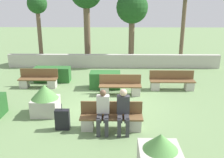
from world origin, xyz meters
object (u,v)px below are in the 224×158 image
person_seated_man (123,109)px  planter_corner_left (45,99)px  bench_front (111,119)px  suitcase (62,120)px  bench_back (172,83)px  tree_center_right (132,9)px  tree_leftmost (37,8)px  person_seated_woman (103,110)px  bench_right_side (120,88)px  bench_left_side (38,81)px

person_seated_man → planter_corner_left: person_seated_man is taller
bench_front → suitcase: bearing=-177.7°
bench_back → tree_center_right: tree_center_right is taller
planter_corner_left → suitcase: bearing=-53.0°
person_seated_man → suitcase: (-1.85, 0.08, -0.40)m
planter_corner_left → tree_leftmost: 8.18m
planter_corner_left → tree_center_right: (3.38, 7.50, 2.78)m
bench_back → person_seated_woman: 4.79m
person_seated_woman → tree_center_right: (1.32, 8.66, 2.64)m
tree_leftmost → bench_back: bearing=-33.0°
bench_right_side → person_seated_woman: person_seated_woman is taller
bench_front → bench_back: 4.52m
bench_back → person_seated_woman: bearing=-132.8°
bench_right_side → bench_front: bearing=-87.4°
bench_right_side → bench_back: (2.32, 0.70, 0.01)m
bench_right_side → person_seated_man: 3.14m
planter_corner_left → bench_left_side: bearing=111.4°
bench_right_side → suitcase: 3.53m
person_seated_man → tree_center_right: (0.71, 8.66, 2.62)m
person_seated_woman → bench_right_side: bearing=79.8°
planter_corner_left → person_seated_man: bearing=-23.4°
person_seated_man → tree_leftmost: (-4.92, 8.47, 2.71)m
bench_front → person_seated_woman: size_ratio=1.48×
bench_front → person_seated_man: 0.56m
planter_corner_left → suitcase: size_ratio=1.28×
tree_leftmost → tree_center_right: (5.63, 0.18, -0.09)m
bench_left_side → person_seated_woman: person_seated_woman is taller
person_seated_woman → person_seated_man: bearing=0.4°
person_seated_woman → tree_leftmost: tree_leftmost is taller
person_seated_woman → planter_corner_left: (-2.06, 1.16, -0.14)m
bench_right_side → planter_corner_left: bearing=-134.7°
bench_right_side → bench_back: 2.43m
bench_back → person_seated_man: bearing=-126.6°
tree_leftmost → bench_left_side: bearing=-75.8°
planter_corner_left → tree_leftmost: size_ratio=0.25×
bench_left_side → bench_back: 6.06m
bench_front → person_seated_woman: bearing=-150.3°
bench_back → bench_front: bearing=-131.3°
bench_front → planter_corner_left: size_ratio=1.78×
suitcase → tree_center_right: (2.57, 8.58, 3.02)m
tree_leftmost → person_seated_man: bearing=-59.9°
bench_front → bench_right_side: size_ratio=1.08×
tree_center_right → bench_back: bearing=-72.1°
person_seated_woman → suitcase: person_seated_woman is taller
bench_front → suitcase: suitcase is taller
person_seated_man → planter_corner_left: 2.91m
bench_back → tree_center_right: 5.92m
person_seated_woman → tree_leftmost: 9.89m
suitcase → bench_right_side: bearing=59.2°
person_seated_man → tree_center_right: 9.07m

